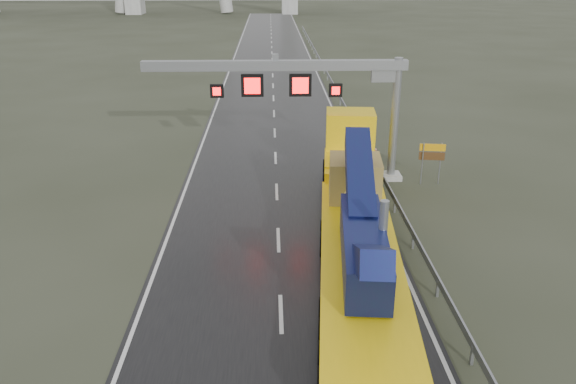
{
  "coord_description": "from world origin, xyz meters",
  "views": [
    {
      "loc": [
        -0.29,
        -13.53,
        12.02
      ],
      "look_at": [
        0.39,
        8.13,
        3.2
      ],
      "focal_mm": 35.0,
      "sensor_mm": 36.0,
      "label": 1
    }
  ],
  "objects_px": {
    "striped_barrier": "(370,158)",
    "sign_gantry": "(313,86)",
    "exit_sign_pair": "(432,156)",
    "heavy_haul_truck": "(356,197)"
  },
  "relations": [
    {
      "from": "striped_barrier",
      "to": "sign_gantry",
      "type": "bearing_deg",
      "value": -145.96
    },
    {
      "from": "sign_gantry",
      "to": "exit_sign_pair",
      "type": "xyz_separation_m",
      "value": [
        6.9,
        -0.99,
        -3.86
      ]
    },
    {
      "from": "exit_sign_pair",
      "to": "striped_barrier",
      "type": "bearing_deg",
      "value": 142.87
    },
    {
      "from": "heavy_haul_truck",
      "to": "striped_barrier",
      "type": "distance_m",
      "value": 9.88
    },
    {
      "from": "heavy_haul_truck",
      "to": "exit_sign_pair",
      "type": "distance_m",
      "value": 8.43
    },
    {
      "from": "heavy_haul_truck",
      "to": "striped_barrier",
      "type": "xyz_separation_m",
      "value": [
        2.36,
        9.5,
        -1.33
      ]
    },
    {
      "from": "sign_gantry",
      "to": "exit_sign_pair",
      "type": "bearing_deg",
      "value": -8.19
    },
    {
      "from": "heavy_haul_truck",
      "to": "striped_barrier",
      "type": "height_order",
      "value": "heavy_haul_truck"
    },
    {
      "from": "heavy_haul_truck",
      "to": "exit_sign_pair",
      "type": "bearing_deg",
      "value": 55.85
    },
    {
      "from": "sign_gantry",
      "to": "heavy_haul_truck",
      "type": "relative_size",
      "value": 0.69
    }
  ]
}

